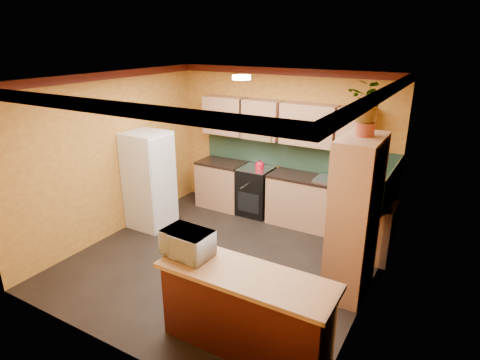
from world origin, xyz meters
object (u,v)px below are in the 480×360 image
at_px(pantry, 355,218).
at_px(microwave, 187,243).
at_px(stove, 256,191).
at_px(breakfast_bar, 245,313).
at_px(base_cabinets_back, 286,198).
at_px(fridge, 149,180).

relative_size(pantry, microwave, 3.92).
relative_size(stove, microwave, 1.70).
xyz_separation_m(stove, breakfast_bar, (1.55, -3.17, -0.02)).
bearing_deg(base_cabinets_back, breakfast_bar, -73.68).
relative_size(stove, breakfast_bar, 0.51).
bearing_deg(pantry, base_cabinets_back, 135.80).
height_order(fridge, pantry, pantry).
bearing_deg(microwave, breakfast_bar, 2.58).
bearing_deg(base_cabinets_back, microwave, -86.46).
bearing_deg(breakfast_bar, pantry, 67.60).
xyz_separation_m(stove, microwave, (0.82, -3.17, 0.62)).
bearing_deg(stove, pantry, -34.95).
distance_m(fridge, microwave, 2.86).
distance_m(base_cabinets_back, microwave, 3.24).
distance_m(stove, pantry, 2.78).
bearing_deg(microwave, pantry, 51.74).
distance_m(base_cabinets_back, fridge, 2.46).
bearing_deg(microwave, fridge, 143.16).
bearing_deg(stove, microwave, -75.50).
height_order(stove, fridge, fridge).
distance_m(stove, breakfast_bar, 3.53).
bearing_deg(stove, base_cabinets_back, 0.00).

